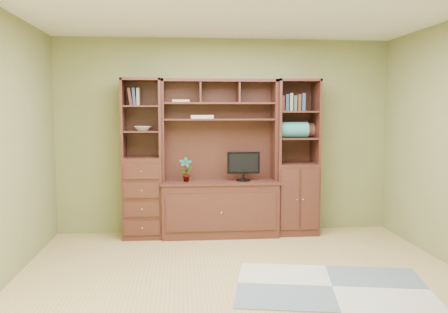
{
  "coord_description": "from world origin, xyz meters",
  "views": [
    {
      "loc": [
        -0.6,
        -4.38,
        1.64
      ],
      "look_at": [
        -0.09,
        1.2,
        1.1
      ],
      "focal_mm": 38.0,
      "sensor_mm": 36.0,
      "label": 1
    }
  ],
  "objects": [
    {
      "name": "center_hutch",
      "position": [
        -0.09,
        1.73,
        1.02
      ],
      "size": [
        1.54,
        0.53,
        2.05
      ],
      "primitive_type": "cube",
      "color": "#441F17",
      "rests_on": "ground"
    },
    {
      "name": "magazines",
      "position": [
        -0.32,
        1.82,
        1.56
      ],
      "size": [
        0.29,
        0.21,
        0.04
      ],
      "primitive_type": "cube",
      "color": "beige",
      "rests_on": "center_hutch"
    },
    {
      "name": "left_tower",
      "position": [
        -1.09,
        1.77,
        1.02
      ],
      "size": [
        0.5,
        0.45,
        2.05
      ],
      "primitive_type": "cube",
      "color": "#441F17",
      "rests_on": "ground"
    },
    {
      "name": "room",
      "position": [
        0.0,
        0.0,
        1.3
      ],
      "size": [
        4.6,
        4.1,
        2.64
      ],
      "color": "tan",
      "rests_on": "ground"
    },
    {
      "name": "rug",
      "position": [
        0.8,
        -0.21,
        0.01
      ],
      "size": [
        1.96,
        1.5,
        0.01
      ],
      "primitive_type": "cube",
      "rotation": [
        0.0,
        0.0,
        -0.19
      ],
      "color": "#999F9F",
      "rests_on": "ground"
    },
    {
      "name": "orchid",
      "position": [
        -0.54,
        1.7,
        0.89
      ],
      "size": [
        0.17,
        0.11,
        0.32
      ],
      "primitive_type": "imported",
      "color": "#AA5539",
      "rests_on": "center_hutch"
    },
    {
      "name": "blanket_red",
      "position": [
        1.08,
        1.85,
        1.39
      ],
      "size": [
        0.34,
        0.19,
        0.19
      ],
      "primitive_type": "cube",
      "color": "brown",
      "rests_on": "right_tower"
    },
    {
      "name": "bowl",
      "position": [
        -1.08,
        1.77,
        1.42
      ],
      "size": [
        0.23,
        0.23,
        0.06
      ],
      "primitive_type": "imported",
      "color": "beige",
      "rests_on": "left_tower"
    },
    {
      "name": "monitor",
      "position": [
        0.22,
        1.7,
        0.99
      ],
      "size": [
        0.43,
        0.2,
        0.52
      ],
      "primitive_type": "cube",
      "rotation": [
        0.0,
        0.0,
        0.01
      ],
      "color": "black",
      "rests_on": "center_hutch"
    },
    {
      "name": "right_tower",
      "position": [
        0.93,
        1.77,
        1.02
      ],
      "size": [
        0.55,
        0.45,
        2.05
      ],
      "primitive_type": "cube",
      "color": "#441F17",
      "rests_on": "ground"
    },
    {
      "name": "blanket_teal",
      "position": [
        0.89,
        1.73,
        1.39
      ],
      "size": [
        0.36,
        0.21,
        0.21
      ],
      "primitive_type": "cube",
      "color": "teal",
      "rests_on": "right_tower"
    }
  ]
}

